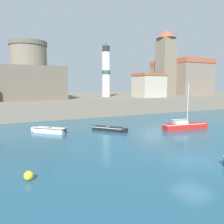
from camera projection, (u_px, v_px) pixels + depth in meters
name	position (u px, v px, depth m)	size (l,w,h in m)	color
ground_plane	(193.00, 160.00, 15.94)	(200.00, 200.00, 0.00)	#235670
quay_seawall	(61.00, 101.00, 53.95)	(120.00, 40.00, 2.87)	gray
dinghy_white_0	(49.00, 130.00, 25.22)	(3.73, 3.57, 0.64)	white
dinghy_black_2	(109.00, 129.00, 26.23)	(3.51, 3.84, 0.54)	black
sailboat_red_3	(185.00, 126.00, 27.06)	(6.09, 1.97, 5.72)	red
mooring_buoy	(29.00, 176.00, 12.54)	(0.56, 0.56, 0.56)	yellow
church	(178.00, 75.00, 60.25)	(14.70, 15.04, 16.29)	gray
fortress	(30.00, 79.00, 41.12)	(11.63, 11.63, 10.57)	#685E4F
lighthouse	(106.00, 71.00, 48.16)	(1.89, 1.89, 11.76)	silver
harbor_shed_near_wharf	(149.00, 85.00, 47.54)	(5.96, 5.50, 5.05)	#BCB29E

